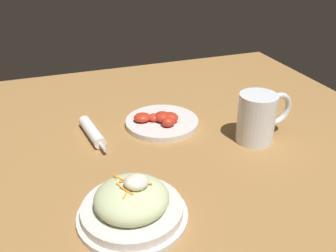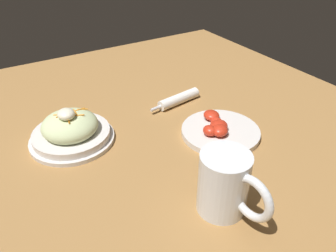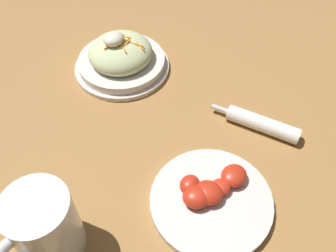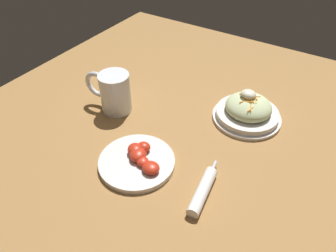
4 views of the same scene
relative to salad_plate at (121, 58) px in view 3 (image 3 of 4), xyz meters
name	(u,v)px [view 3 (image 3 of 4)]	position (x,y,z in m)	size (l,w,h in m)	color
ground_plane	(147,130)	(0.11, 0.16, -0.03)	(1.43, 1.43, 0.00)	#9E703D
salad_plate	(121,58)	(0.00, 0.00, 0.00)	(0.22, 0.22, 0.10)	silver
beer_mug	(44,229)	(0.39, 0.18, 0.03)	(0.16, 0.10, 0.13)	white
napkin_roll	(262,124)	(-0.02, 0.34, -0.02)	(0.05, 0.18, 0.03)	white
tomato_plate	(211,198)	(0.18, 0.35, -0.02)	(0.21, 0.21, 0.04)	silver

